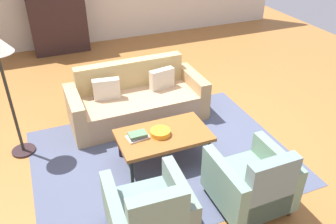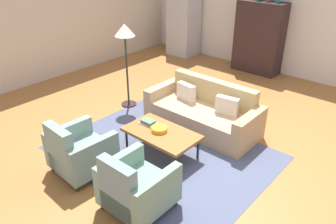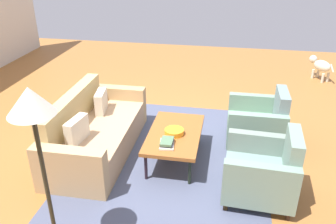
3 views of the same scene
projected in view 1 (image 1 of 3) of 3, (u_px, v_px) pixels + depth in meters
The scene contains 9 objects.
ground_plane at pixel (169, 132), 5.29m from camera, with size 11.28×11.28×0.00m, color #A26731.
area_rug at pixel (162, 157), 4.80m from camera, with size 3.40×2.60×0.01m, color #4C536C.
couch at pixel (136, 100), 5.54m from camera, with size 2.11×0.92×0.86m.
coffee_table at pixel (164, 136), 4.56m from camera, with size 1.20×0.70×0.42m.
armchair_left at pixel (150, 216), 3.47m from camera, with size 0.84×0.84×0.88m.
armchair_right at pixel (253, 184), 3.86m from camera, with size 0.81×0.81×0.88m.
fruit_bowl at pixel (160, 132), 4.51m from camera, with size 0.26×0.26×0.07m, color orange.
book_stack at pixel (138, 136), 4.45m from camera, with size 0.30×0.22×0.07m.
cabinet at pixel (56, 12), 7.61m from camera, with size 1.20×0.51×1.80m.
Camera 1 is at (-1.65, -4.01, 3.06)m, focal length 37.37 mm.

